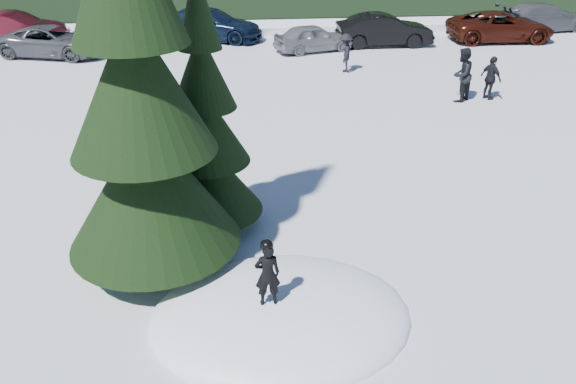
{
  "coord_description": "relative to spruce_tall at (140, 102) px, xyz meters",
  "views": [
    {
      "loc": [
        -0.64,
        -7.46,
        6.35
      ],
      "look_at": [
        0.38,
        2.51,
        1.1
      ],
      "focal_mm": 35.0,
      "sensor_mm": 36.0,
      "label": 1
    }
  ],
  "objects": [
    {
      "name": "ground",
      "position": [
        2.2,
        -1.8,
        -3.32
      ],
      "size": [
        200.0,
        200.0,
        0.0
      ],
      "primitive_type": "plane",
      "color": "white",
      "rests_on": "ground"
    },
    {
      "name": "snow_mound",
      "position": [
        2.2,
        -1.8,
        -3.32
      ],
      "size": [
        4.48,
        3.52,
        0.96
      ],
      "primitive_type": "ellipsoid",
      "color": "white",
      "rests_on": "ground"
    },
    {
      "name": "spruce_tall",
      "position": [
        0.0,
        0.0,
        0.0
      ],
      "size": [
        3.2,
        3.2,
        8.6
      ],
      "color": "black",
      "rests_on": "ground"
    },
    {
      "name": "spruce_short",
      "position": [
        1.0,
        1.4,
        -1.22
      ],
      "size": [
        2.2,
        2.2,
        5.37
      ],
      "color": "black",
      "rests_on": "ground"
    },
    {
      "name": "child_skier",
      "position": [
        1.98,
        -1.97,
        -2.27
      ],
      "size": [
        0.44,
        0.3,
        1.14
      ],
      "primitive_type": "imported",
      "rotation": [
        0.0,
        0.0,
        3.22
      ],
      "color": "black",
      "rests_on": "snow_mound"
    },
    {
      "name": "adult_0",
      "position": [
        9.5,
        9.13,
        -2.39
      ],
      "size": [
        1.15,
        1.13,
        1.87
      ],
      "primitive_type": "imported",
      "rotation": [
        0.0,
        0.0,
        3.88
      ],
      "color": "black",
      "rests_on": "ground"
    },
    {
      "name": "adult_1",
      "position": [
        10.62,
        9.2,
        -2.55
      ],
      "size": [
        0.69,
        0.97,
        1.53
      ],
      "primitive_type": "imported",
      "rotation": [
        0.0,
        0.0,
        1.96
      ],
      "color": "black",
      "rests_on": "ground"
    },
    {
      "name": "adult_2",
      "position": [
        6.23,
        13.28,
        -2.55
      ],
      "size": [
        0.78,
        1.1,
        1.54
      ],
      "primitive_type": "imported",
      "rotation": [
        0.0,
        0.0,
        4.49
      ],
      "color": "black",
      "rests_on": "ground"
    },
    {
      "name": "car_1",
      "position": [
        -8.8,
        19.7,
        -2.55
      ],
      "size": [
        4.83,
        2.14,
        1.54
      ],
      "primitive_type": "imported",
      "rotation": [
        0.0,
        0.0,
        1.46
      ],
      "color": "#400B14",
      "rests_on": "ground"
    },
    {
      "name": "car_2",
      "position": [
        -6.34,
        17.14,
        -2.65
      ],
      "size": [
        5.21,
        3.43,
        1.33
      ],
      "primitive_type": "imported",
      "rotation": [
        0.0,
        0.0,
        1.29
      ],
      "color": "#505158",
      "rests_on": "ground"
    },
    {
      "name": "car_3",
      "position": [
        0.61,
        19.78,
        -2.55
      ],
      "size": [
        5.71,
        3.88,
        1.54
      ],
      "primitive_type": "imported",
      "rotation": [
        0.0,
        0.0,
        1.21
      ],
      "color": "black",
      "rests_on": "ground"
    },
    {
      "name": "car_4",
      "position": [
        5.43,
        16.85,
        -2.69
      ],
      "size": [
        3.95,
        2.47,
        1.25
      ],
      "primitive_type": "imported",
      "rotation": [
        0.0,
        0.0,
        1.86
      ],
      "color": "gray",
      "rests_on": "ground"
    },
    {
      "name": "car_5",
      "position": [
        8.98,
        17.63,
        -2.57
      ],
      "size": [
        4.57,
        1.6,
        1.51
      ],
      "primitive_type": "imported",
      "rotation": [
        0.0,
        0.0,
        1.57
      ],
      "color": "black",
      "rests_on": "ground"
    },
    {
      "name": "car_6",
      "position": [
        15.02,
        18.04,
        -2.6
      ],
      "size": [
        5.24,
        2.53,
        1.44
      ],
      "primitive_type": "imported",
      "rotation": [
        0.0,
        0.0,
        1.54
      ],
      "color": "#341009",
      "rests_on": "ground"
    },
    {
      "name": "car_7",
      "position": [
        18.3,
        20.15,
        -2.58
      ],
      "size": [
        5.37,
        3.0,
        1.47
      ],
      "primitive_type": "imported",
      "rotation": [
        0.0,
        0.0,
        1.77
      ],
      "color": "#515459",
      "rests_on": "ground"
    }
  ]
}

